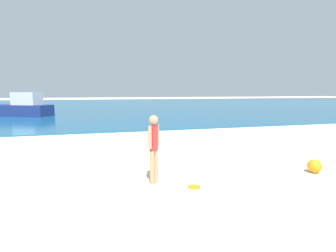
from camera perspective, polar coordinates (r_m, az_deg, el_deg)
water at (r=44.34m, az=-11.79°, el=4.52°), size 160.00×60.00×0.06m
person_standing at (r=6.23m, az=-3.09°, el=-4.15°), size 0.30×0.28×1.64m
frisbee at (r=6.24m, az=5.67°, el=-13.00°), size 0.29×0.29×0.03m
boat_near at (r=26.69m, az=-29.54°, el=3.46°), size 6.31×4.46×2.07m
beach_ball at (r=8.23m, az=29.15°, el=-7.59°), size 0.37×0.37×0.37m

